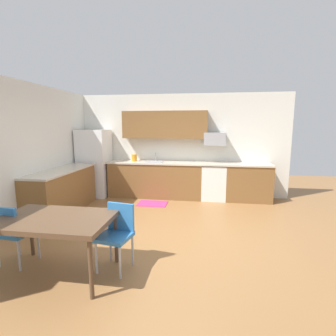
{
  "coord_description": "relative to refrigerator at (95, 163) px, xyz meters",
  "views": [
    {
      "loc": [
        0.78,
        -4.2,
        1.87
      ],
      "look_at": [
        0.0,
        1.0,
        1.0
      ],
      "focal_mm": 27.26,
      "sensor_mm": 36.0,
      "label": 1
    }
  ],
  "objects": [
    {
      "name": "countertop_left",
      "position": [
        -0.12,
        -1.42,
        0.03
      ],
      "size": [
        0.64,
        2.0,
        0.04
      ],
      "primitive_type": "cube",
      "color": "beige",
      "rests_on": "cabinet_run_left"
    },
    {
      "name": "ground_plane",
      "position": [
        2.18,
        -2.22,
        -0.89
      ],
      "size": [
        12.0,
        12.0,
        0.0
      ],
      "primitive_type": "plane",
      "color": "olive"
    },
    {
      "name": "microwave",
      "position": [
        3.17,
        0.18,
        0.66
      ],
      "size": [
        0.54,
        0.36,
        0.32
      ],
      "primitive_type": "cube",
      "color": "#9EA0A5"
    },
    {
      "name": "countertop_back",
      "position": [
        2.18,
        0.08,
        0.03
      ],
      "size": [
        4.8,
        0.64,
        0.04
      ],
      "primitive_type": "cube",
      "color": "beige",
      "rests_on": "cabinet_run_back"
    },
    {
      "name": "sink_basin",
      "position": [
        1.62,
        0.08,
        -0.01
      ],
      "size": [
        0.48,
        0.4,
        0.14
      ],
      "primitive_type": "cube",
      "color": "#A5A8AD",
      "rests_on": "countertop_back"
    },
    {
      "name": "kettle",
      "position": [
        1.07,
        0.13,
        0.13
      ],
      "size": [
        0.14,
        0.14,
        0.2
      ],
      "primitive_type": "cylinder",
      "color": "orange",
      "rests_on": "countertop_back"
    },
    {
      "name": "chair_near_table",
      "position": [
        1.82,
        -3.38,
        -0.38
      ],
      "size": [
        0.47,
        0.47,
        0.85
      ],
      "color": "#2D72B7",
      "rests_on": "ground"
    },
    {
      "name": "wall_left",
      "position": [
        -0.47,
        -2.22,
        0.46
      ],
      "size": [
        0.1,
        5.8,
        2.7
      ],
      "primitive_type": "cube",
      "color": "silver",
      "rests_on": "ground"
    },
    {
      "name": "floor_mat",
      "position": [
        1.7,
        -0.57,
        -0.88
      ],
      "size": [
        0.7,
        0.5,
        0.01
      ],
      "primitive_type": "cube",
      "color": "#CC3372",
      "rests_on": "ground"
    },
    {
      "name": "dining_table",
      "position": [
        1.12,
        -3.65,
        -0.2
      ],
      "size": [
        1.4,
        0.9,
        0.75
      ],
      "color": "brown",
      "rests_on": "ground"
    },
    {
      "name": "wall_back",
      "position": [
        2.18,
        0.43,
        0.46
      ],
      "size": [
        5.8,
        0.1,
        2.7
      ],
      "primitive_type": "cube",
      "color": "silver",
      "rests_on": "ground"
    },
    {
      "name": "oven_range",
      "position": [
        3.17,
        0.08,
        -0.43
      ],
      "size": [
        0.6,
        0.6,
        0.91
      ],
      "color": "white",
      "rests_on": "ground"
    },
    {
      "name": "upper_cabinets_back",
      "position": [
        1.88,
        0.21,
        1.01
      ],
      "size": [
        2.2,
        0.34,
        0.7
      ],
      "primitive_type": "cube",
      "color": "brown"
    },
    {
      "name": "cabinet_run_back_right",
      "position": [
        4.02,
        0.08,
        -0.44
      ],
      "size": [
        1.11,
        0.6,
        0.9
      ],
      "primitive_type": "cube",
      "color": "brown",
      "rests_on": "ground"
    },
    {
      "name": "cabinet_run_back",
      "position": [
        1.65,
        0.08,
        -0.44
      ],
      "size": [
        2.44,
        0.6,
        0.9
      ],
      "primitive_type": "cube",
      "color": "brown",
      "rests_on": "ground"
    },
    {
      "name": "cabinet_run_left",
      "position": [
        -0.12,
        -1.42,
        -0.44
      ],
      "size": [
        0.6,
        2.0,
        0.9
      ],
      "primitive_type": "cube",
      "color": "brown",
      "rests_on": "ground"
    },
    {
      "name": "chair_far_side",
      "position": [
        0.44,
        -3.56,
        -0.38
      ],
      "size": [
        0.44,
        0.44,
        0.85
      ],
      "color": "#2D72B7",
      "rests_on": "ground"
    },
    {
      "name": "sink_faucet",
      "position": [
        1.62,
        0.26,
        0.15
      ],
      "size": [
        0.02,
        0.02,
        0.24
      ],
      "primitive_type": "cylinder",
      "color": "#B2B5BA",
      "rests_on": "countertop_back"
    },
    {
      "name": "refrigerator",
      "position": [
        0.0,
        0.0,
        0.0
      ],
      "size": [
        0.76,
        0.7,
        1.77
      ],
      "primitive_type": "cube",
      "color": "white",
      "rests_on": "ground"
    }
  ]
}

